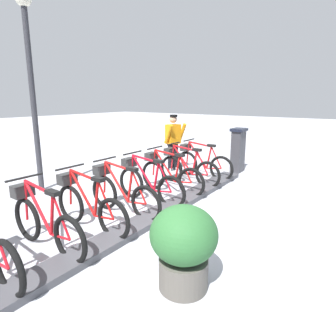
{
  "coord_description": "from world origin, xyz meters",
  "views": [
    {
      "loc": [
        -2.89,
        3.61,
        2.11
      ],
      "look_at": [
        0.5,
        -1.11,
        0.9
      ],
      "focal_mm": 29.46,
      "sensor_mm": 36.0,
      "label": 1
    }
  ],
  "objects_px": {
    "bike_docked_1": "(186,168)",
    "bike_docked_5": "(87,205)",
    "payment_kiosk": "(238,149)",
    "lamp_post": "(30,67)",
    "bike_docked_4": "(121,192)",
    "planter_bush": "(184,243)",
    "bike_docked_6": "(43,221)",
    "bike_docked_0": "(201,162)",
    "bike_docked_2": "(169,174)",
    "bike_docked_3": "(147,182)",
    "worker_near_rack": "(173,141)"
  },
  "relations": [
    {
      "from": "bike_docked_0",
      "to": "bike_docked_1",
      "type": "relative_size",
      "value": 1.0
    },
    {
      "from": "payment_kiosk",
      "to": "lamp_post",
      "type": "xyz_separation_m",
      "value": [
        3.1,
        4.3,
        2.11
      ]
    },
    {
      "from": "bike_docked_0",
      "to": "bike_docked_6",
      "type": "bearing_deg",
      "value": 90.0
    },
    {
      "from": "bike_docked_0",
      "to": "worker_near_rack",
      "type": "height_order",
      "value": "worker_near_rack"
    },
    {
      "from": "bike_docked_1",
      "to": "bike_docked_4",
      "type": "relative_size",
      "value": 1.0
    },
    {
      "from": "bike_docked_5",
      "to": "lamp_post",
      "type": "distance_m",
      "value": 3.51
    },
    {
      "from": "bike_docked_0",
      "to": "planter_bush",
      "type": "bearing_deg",
      "value": 116.5
    },
    {
      "from": "bike_docked_1",
      "to": "lamp_post",
      "type": "height_order",
      "value": "lamp_post"
    },
    {
      "from": "payment_kiosk",
      "to": "planter_bush",
      "type": "distance_m",
      "value": 5.43
    },
    {
      "from": "bike_docked_5",
      "to": "planter_bush",
      "type": "xyz_separation_m",
      "value": [
        -2.03,
        0.29,
        0.11
      ]
    },
    {
      "from": "worker_near_rack",
      "to": "bike_docked_4",
      "type": "bearing_deg",
      "value": 107.82
    },
    {
      "from": "bike_docked_4",
      "to": "bike_docked_6",
      "type": "distance_m",
      "value": 1.51
    },
    {
      "from": "bike_docked_0",
      "to": "bike_docked_6",
      "type": "height_order",
      "value": "same"
    },
    {
      "from": "bike_docked_4",
      "to": "planter_bush",
      "type": "bearing_deg",
      "value": 152.8
    },
    {
      "from": "bike_docked_2",
      "to": "payment_kiosk",
      "type": "bearing_deg",
      "value": -102.07
    },
    {
      "from": "payment_kiosk",
      "to": "worker_near_rack",
      "type": "relative_size",
      "value": 0.77
    },
    {
      "from": "payment_kiosk",
      "to": "bike_docked_0",
      "type": "distance_m",
      "value": 1.32
    },
    {
      "from": "bike_docked_2",
      "to": "bike_docked_3",
      "type": "relative_size",
      "value": 1.0
    },
    {
      "from": "bike_docked_4",
      "to": "lamp_post",
      "type": "height_order",
      "value": "lamp_post"
    },
    {
      "from": "payment_kiosk",
      "to": "bike_docked_1",
      "type": "height_order",
      "value": "payment_kiosk"
    },
    {
      "from": "planter_bush",
      "to": "bike_docked_2",
      "type": "bearing_deg",
      "value": -51.56
    },
    {
      "from": "payment_kiosk",
      "to": "bike_docked_0",
      "type": "bearing_deg",
      "value": 63.81
    },
    {
      "from": "payment_kiosk",
      "to": "lamp_post",
      "type": "relative_size",
      "value": 0.3
    },
    {
      "from": "bike_docked_6",
      "to": "lamp_post",
      "type": "relative_size",
      "value": 0.4
    },
    {
      "from": "bike_docked_6",
      "to": "planter_bush",
      "type": "relative_size",
      "value": 1.77
    },
    {
      "from": "bike_docked_0",
      "to": "bike_docked_5",
      "type": "relative_size",
      "value": 1.0
    },
    {
      "from": "bike_docked_3",
      "to": "bike_docked_5",
      "type": "bearing_deg",
      "value": 90.0
    },
    {
      "from": "bike_docked_0",
      "to": "bike_docked_1",
      "type": "height_order",
      "value": "same"
    },
    {
      "from": "bike_docked_1",
      "to": "lamp_post",
      "type": "relative_size",
      "value": 0.4
    },
    {
      "from": "bike_docked_1",
      "to": "bike_docked_5",
      "type": "xyz_separation_m",
      "value": [
        0.0,
        3.02,
        0.0
      ]
    },
    {
      "from": "bike_docked_1",
      "to": "bike_docked_6",
      "type": "xyz_separation_m",
      "value": [
        0.0,
        3.78,
        0.0
      ]
    },
    {
      "from": "bike_docked_4",
      "to": "worker_near_rack",
      "type": "xyz_separation_m",
      "value": [
        1.02,
        -3.17,
        0.48
      ]
    },
    {
      "from": "payment_kiosk",
      "to": "bike_docked_5",
      "type": "xyz_separation_m",
      "value": [
        0.57,
        4.94,
        -0.24
      ]
    },
    {
      "from": "worker_near_rack",
      "to": "planter_bush",
      "type": "relative_size",
      "value": 1.71
    },
    {
      "from": "worker_near_rack",
      "to": "bike_docked_1",
      "type": "bearing_deg",
      "value": 138.44
    },
    {
      "from": "bike_docked_5",
      "to": "worker_near_rack",
      "type": "relative_size",
      "value": 1.04
    },
    {
      "from": "worker_near_rack",
      "to": "bike_docked_6",
      "type": "bearing_deg",
      "value": 102.28
    },
    {
      "from": "bike_docked_1",
      "to": "bike_docked_6",
      "type": "bearing_deg",
      "value": 90.0
    },
    {
      "from": "bike_docked_3",
      "to": "worker_near_rack",
      "type": "bearing_deg",
      "value": -67.12
    },
    {
      "from": "bike_docked_4",
      "to": "bike_docked_2",
      "type": "bearing_deg",
      "value": -90.0
    },
    {
      "from": "worker_near_rack",
      "to": "planter_bush",
      "type": "bearing_deg",
      "value": 125.87
    },
    {
      "from": "bike_docked_4",
      "to": "bike_docked_3",
      "type": "bearing_deg",
      "value": -90.0
    },
    {
      "from": "payment_kiosk",
      "to": "bike_docked_3",
      "type": "relative_size",
      "value": 0.74
    },
    {
      "from": "planter_bush",
      "to": "bike_docked_3",
      "type": "bearing_deg",
      "value": -41.57
    },
    {
      "from": "payment_kiosk",
      "to": "bike_docked_3",
      "type": "bearing_deg",
      "value": 80.54
    },
    {
      "from": "lamp_post",
      "to": "planter_bush",
      "type": "distance_m",
      "value": 5.16
    },
    {
      "from": "payment_kiosk",
      "to": "bike_docked_5",
      "type": "relative_size",
      "value": 0.74
    },
    {
      "from": "lamp_post",
      "to": "bike_docked_0",
      "type": "bearing_deg",
      "value": -128.86
    },
    {
      "from": "bike_docked_3",
      "to": "bike_docked_4",
      "type": "xyz_separation_m",
      "value": [
        0.0,
        0.76,
        0.0
      ]
    },
    {
      "from": "bike_docked_0",
      "to": "lamp_post",
      "type": "xyz_separation_m",
      "value": [
        2.52,
        3.13,
        2.35
      ]
    }
  ]
}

